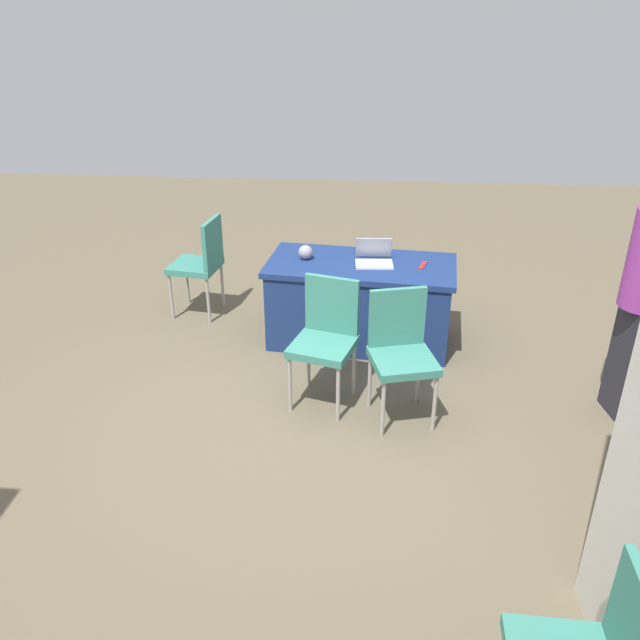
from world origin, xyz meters
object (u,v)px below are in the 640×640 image
at_px(chair_near_front, 401,348).
at_px(laptop_silver, 374,259).
at_px(table_foreground, 360,302).
at_px(chair_tucked_left, 201,260).
at_px(yarn_ball, 306,252).
at_px(scissors_red, 423,265).
at_px(chair_by_pillar, 326,334).

relative_size(chair_near_front, laptop_silver, 2.89).
bearing_deg(laptop_silver, table_foreground, -0.96).
xyz_separation_m(table_foreground, laptop_silver, (-0.11, -0.00, 0.41)).
xyz_separation_m(chair_near_front, laptop_silver, (0.21, -1.16, 0.23)).
height_order(chair_near_front, chair_tucked_left, chair_tucked_left).
distance_m(chair_near_front, yarn_ball, 1.48).
bearing_deg(chair_tucked_left, laptop_silver, -96.15).
relative_size(table_foreground, chair_tucked_left, 1.75).
height_order(yarn_ball, scissors_red, yarn_ball).
height_order(table_foreground, laptop_silver, laptop_silver).
relative_size(chair_by_pillar, yarn_ball, 7.67).
xyz_separation_m(laptop_silver, scissors_red, (-0.42, 0.02, -0.04)).
distance_m(chair_tucked_left, scissors_red, 2.12).
height_order(chair_near_front, laptop_silver, chair_near_front).
bearing_deg(laptop_silver, scissors_red, 174.35).
height_order(chair_tucked_left, yarn_ball, chair_tucked_left).
bearing_deg(chair_tucked_left, scissors_red, -93.77).
bearing_deg(yarn_ball, table_foreground, 173.24).
distance_m(laptop_silver, yarn_ball, 0.61).
bearing_deg(scissors_red, chair_tucked_left, -84.59).
relative_size(laptop_silver, scissors_red, 1.85).
xyz_separation_m(chair_tucked_left, yarn_ball, (-1.04, 0.36, 0.25)).
xyz_separation_m(chair_tucked_left, chair_by_pillar, (-1.30, 1.42, -0.00)).
height_order(chair_near_front, scissors_red, chair_near_front).
bearing_deg(chair_by_pillar, yarn_ball, -60.42).
xyz_separation_m(table_foreground, yarn_ball, (0.49, -0.06, 0.43)).
distance_m(chair_near_front, chair_tucked_left, 2.44).
distance_m(chair_tucked_left, laptop_silver, 1.71).
height_order(chair_near_front, yarn_ball, chair_near_front).
bearing_deg(scissors_red, chair_near_front, 6.75).
bearing_deg(table_foreground, yarn_ball, -6.76).
bearing_deg(laptop_silver, chair_tucked_left, -17.65).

